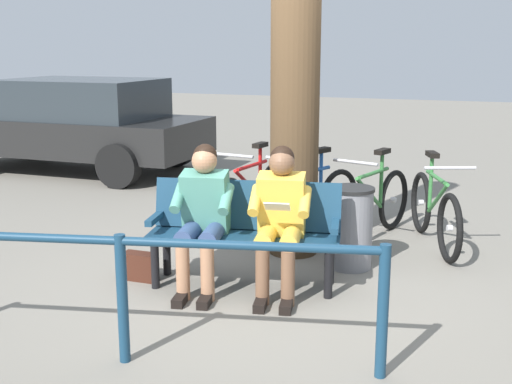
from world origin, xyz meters
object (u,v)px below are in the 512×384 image
object	(u,v)px
bicycle_silver	(252,197)
parked_car	(77,123)
bicycle_red	(434,211)
person_companion	(203,210)
handbag	(140,266)
litter_bin	(351,228)
bicycle_black	(372,206)
bicycle_purple	(310,204)
tree_trunk	(295,67)
person_reading	(280,213)
bench	(245,225)

from	to	relation	value
bicycle_silver	parked_car	bearing A→B (deg)	-111.34
bicycle_red	bicycle_silver	size ratio (longest dim) A/B	0.95
person_companion	handbag	size ratio (longest dim) A/B	4.00
person_companion	litter_bin	bearing A→B (deg)	-149.83
bicycle_black	bicycle_purple	xyz separation A→B (m)	(0.64, 0.13, 0.00)
bicycle_black	bicycle_red	bearing A→B (deg)	105.50
handbag	bicycle_purple	world-z (taller)	bicycle_purple
person_companion	tree_trunk	world-z (taller)	tree_trunk
person_reading	handbag	distance (m)	1.35
bicycle_red	bicycle_black	world-z (taller)	same
bench	parked_car	distance (m)	5.82
bicycle_silver	parked_car	size ratio (longest dim) A/B	0.40
litter_bin	bicycle_black	bearing A→B (deg)	-91.25
bench	bicycle_red	distance (m)	2.16
person_reading	bicycle_purple	size ratio (longest dim) A/B	0.77
parked_car	bicycle_purple	bearing A→B (deg)	152.53
bicycle_red	person_reading	bearing A→B (deg)	-52.70
bicycle_black	bicycle_silver	distance (m)	1.33
tree_trunk	handbag	bearing A→B (deg)	49.99
bicycle_black	person_reading	bearing A→B (deg)	2.15
handbag	bicycle_red	size ratio (longest dim) A/B	0.19
person_reading	tree_trunk	distance (m)	1.55
handbag	bicycle_purple	bearing A→B (deg)	-119.72
bicycle_red	bicycle_silver	bearing A→B (deg)	-110.73
person_companion	tree_trunk	bearing A→B (deg)	-121.30
handbag	tree_trunk	xyz separation A→B (m)	(-1.01, -1.21, 1.67)
handbag	litter_bin	xyz separation A→B (m)	(-1.63, -0.96, 0.26)
person_reading	bicycle_purple	xyz separation A→B (m)	(0.21, -1.61, -0.31)
bench	tree_trunk	xyz separation A→B (m)	(-0.14, -0.95, 1.29)
person_companion	bicycle_red	world-z (taller)	person_companion
bench	person_companion	distance (m)	0.40
bench	bicycle_red	size ratio (longest dim) A/B	1.05
litter_bin	bicycle_silver	world-z (taller)	bicycle_silver
person_reading	bicycle_red	world-z (taller)	person_reading
litter_bin	bicycle_silver	distance (m)	1.59
bench	bicycle_silver	world-z (taller)	bicycle_silver
person_companion	parked_car	bearing A→B (deg)	-56.17
person_companion	bicycle_purple	bearing A→B (deg)	-115.15
litter_bin	person_reading	bearing A→B (deg)	62.67
handbag	bicycle_silver	world-z (taller)	bicycle_silver
person_reading	bicycle_black	bearing A→B (deg)	-115.49
person_companion	bicycle_purple	size ratio (longest dim) A/B	0.77
bicycle_black	handbag	bearing A→B (deg)	-24.79
tree_trunk	bicycle_silver	size ratio (longest dim) A/B	2.15
litter_bin	bicycle_silver	size ratio (longest dim) A/B	0.45
person_reading	bicycle_silver	size ratio (longest dim) A/B	0.72
person_companion	bicycle_silver	bearing A→B (deg)	-93.38
person_reading	bicycle_silver	xyz separation A→B (m)	(0.89, -1.72, -0.31)
person_reading	bicycle_silver	bearing A→B (deg)	-74.09
handbag	bicycle_purple	distance (m)	2.06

